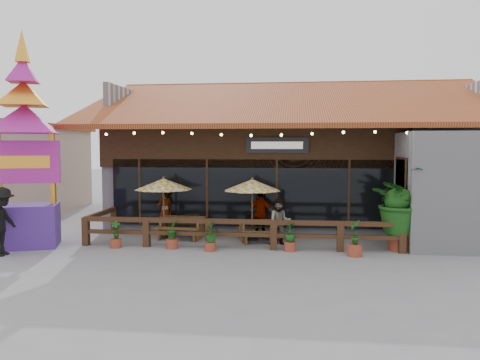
# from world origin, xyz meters

# --- Properties ---
(ground) EXTENTS (100.00, 100.00, 0.00)m
(ground) POSITION_xyz_m (0.00, 0.00, 0.00)
(ground) COLOR gray
(ground) RESTS_ON ground
(restaurant_building) EXTENTS (15.50, 14.73, 6.09)m
(restaurant_building) POSITION_xyz_m (0.26, 6.61, 2.21)
(restaurant_building) COLOR silver
(restaurant_building) RESTS_ON ground
(patio_railing) EXTENTS (10.00, 2.60, 0.92)m
(patio_railing) POSITION_xyz_m (-2.25, -0.27, 0.61)
(patio_railing) COLOR #422517
(patio_railing) RESTS_ON ground
(umbrella_left) EXTENTS (2.61, 2.61, 2.13)m
(umbrella_left) POSITION_xyz_m (-4.36, 0.99, 1.86)
(umbrella_left) COLOR brown
(umbrella_left) RESTS_ON ground
(umbrella_right) EXTENTS (2.45, 2.45, 2.13)m
(umbrella_right) POSITION_xyz_m (-1.29, 1.00, 1.85)
(umbrella_right) COLOR brown
(umbrella_right) RESTS_ON ground
(picnic_table_left) EXTENTS (1.63, 1.45, 0.73)m
(picnic_table_left) POSITION_xyz_m (-3.73, 1.01, 0.49)
(picnic_table_left) COLOR brown
(picnic_table_left) RESTS_ON ground
(picnic_table_right) EXTENTS (1.72, 1.59, 0.69)m
(picnic_table_right) POSITION_xyz_m (-1.00, 0.80, 0.46)
(picnic_table_right) COLOR brown
(picnic_table_right) RESTS_ON ground
(thai_sign_tower) EXTENTS (3.44, 3.44, 7.24)m
(thai_sign_tower) POSITION_xyz_m (-8.21, -0.92, 3.83)
(thai_sign_tower) COLOR #4A258A
(thai_sign_tower) RESTS_ON ground
(tropical_plant) EXTENTS (2.40, 2.32, 2.54)m
(tropical_plant) POSITION_xyz_m (3.31, -0.09, 1.45)
(tropical_plant) COLOR brown
(tropical_plant) RESTS_ON ground
(diner_a) EXTENTS (0.70, 0.69, 1.63)m
(diner_a) POSITION_xyz_m (-4.50, 1.64, 0.82)
(diner_a) COLOR #372411
(diner_a) RESTS_ON ground
(diner_b) EXTENTS (0.78, 0.63, 1.51)m
(diner_b) POSITION_xyz_m (-0.33, 0.19, 0.75)
(diner_b) COLOR #372411
(diner_b) RESTS_ON ground
(diner_c) EXTENTS (1.05, 0.73, 1.66)m
(diner_c) POSITION_xyz_m (-1.01, 1.34, 0.83)
(diner_c) COLOR #372411
(diner_c) RESTS_ON ground
(pedestrian) EXTENTS (0.75, 1.29, 1.99)m
(pedestrian) POSITION_xyz_m (-8.27, -2.16, 0.99)
(pedestrian) COLOR black
(pedestrian) RESTS_ON ground
(planter_a) EXTENTS (0.35, 0.35, 0.85)m
(planter_a) POSITION_xyz_m (-5.40, -0.77, 0.36)
(planter_a) COLOR brown
(planter_a) RESTS_ON ground
(planter_b) EXTENTS (0.37, 0.39, 0.91)m
(planter_b) POSITION_xyz_m (-3.64, -0.65, 0.41)
(planter_b) COLOR brown
(planter_b) RESTS_ON ground
(planter_c) EXTENTS (0.67, 0.67, 0.84)m
(planter_c) POSITION_xyz_m (-2.39, -0.89, 0.47)
(planter_c) COLOR brown
(planter_c) RESTS_ON ground
(planter_d) EXTENTS (0.46, 0.46, 0.87)m
(planter_d) POSITION_xyz_m (-0.00, -0.62, 0.42)
(planter_d) COLOR brown
(planter_d) RESTS_ON ground
(planter_e) EXTENTS (0.43, 0.43, 1.05)m
(planter_e) POSITION_xyz_m (1.86, -1.05, 0.44)
(planter_e) COLOR brown
(planter_e) RESTS_ON ground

